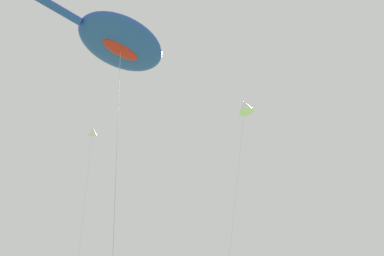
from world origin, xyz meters
name	(u,v)px	position (x,y,z in m)	size (l,w,h in m)	color
big_show_kite	(118,42)	(-2.34, 13.35, 18.39)	(11.17, 4.44, 19.06)	blue
small_kite_tiny_distant	(245,107)	(11.11, 14.39, 21.29)	(3.13, 3.86, 21.99)	white
small_kite_box_yellow	(93,132)	(2.73, 25.89, 20.42)	(2.32, 1.37, 21.05)	white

